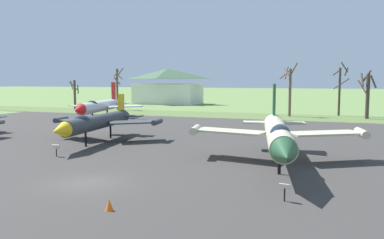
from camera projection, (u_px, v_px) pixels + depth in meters
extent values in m
plane|color=#607F42|center=(87.00, 184.00, 24.12)|extent=(600.00, 600.00, 0.00)
cube|color=#383533|center=(183.00, 144.00, 38.98)|extent=(88.44, 53.12, 0.05)
cube|color=#546B37|center=(251.00, 116.00, 69.37)|extent=(148.44, 12.00, 0.06)
cylinder|color=silver|center=(100.00, 106.00, 60.27)|extent=(4.77, 14.23, 1.64)
cone|color=red|center=(78.00, 110.00, 52.25)|extent=(1.92, 2.31, 1.51)
cylinder|color=black|center=(116.00, 103.00, 67.61)|extent=(1.32, 1.14, 1.15)
ellipsoid|color=#19232D|center=(92.00, 104.00, 57.02)|extent=(1.18, 2.22, 1.11)
cube|color=silver|center=(84.00, 106.00, 62.48)|extent=(5.64, 4.16, 0.15)
cube|color=silver|center=(125.00, 106.00, 61.61)|extent=(5.31, 5.42, 0.15)
cube|color=red|center=(114.00, 91.00, 66.48)|extent=(0.57, 1.68, 2.79)
cube|color=silver|center=(105.00, 103.00, 66.71)|extent=(2.65, 2.02, 0.15)
cube|color=silver|center=(122.00, 103.00, 66.32)|extent=(2.65, 2.02, 0.15)
cylinder|color=black|center=(92.00, 118.00, 57.34)|extent=(0.22, 0.22, 1.53)
cylinder|color=black|center=(107.00, 115.00, 63.51)|extent=(0.22, 0.22, 1.53)
cylinder|color=black|center=(79.00, 125.00, 52.34)|extent=(0.08, 0.08, 0.76)
cube|color=white|center=(79.00, 121.00, 52.28)|extent=(0.61, 0.35, 0.36)
cylinder|color=#33383D|center=(99.00, 122.00, 39.83)|extent=(3.22, 12.88, 1.48)
cone|color=yellow|center=(59.00, 131.00, 32.67)|extent=(1.61, 2.10, 1.36)
cylinder|color=black|center=(124.00, 116.00, 46.34)|extent=(1.14, 0.95, 1.03)
ellipsoid|color=#19232D|center=(82.00, 121.00, 36.41)|extent=(1.17, 2.20, 1.10)
cube|color=#33383D|center=(78.00, 121.00, 41.92)|extent=(5.40, 4.27, 0.14)
cube|color=#33383D|center=(133.00, 122.00, 40.59)|extent=(5.38, 5.02, 0.14)
cylinder|color=#33383D|center=(61.00, 120.00, 43.10)|extent=(0.87, 2.42, 0.55)
cylinder|color=#33383D|center=(157.00, 122.00, 40.76)|extent=(0.87, 2.42, 0.55)
cube|color=yellow|center=(121.00, 102.00, 45.38)|extent=(0.38, 1.49, 1.87)
cube|color=#33383D|center=(109.00, 116.00, 45.67)|extent=(2.40, 1.67, 0.14)
cube|color=#33383D|center=(132.00, 116.00, 45.07)|extent=(2.40, 1.67, 0.14)
cylinder|color=black|center=(86.00, 140.00, 37.24)|extent=(0.20, 0.20, 1.38)
cylinder|color=black|center=(111.00, 132.00, 42.71)|extent=(0.20, 0.20, 1.38)
cylinder|color=black|center=(56.00, 153.00, 32.43)|extent=(0.08, 0.08, 0.67)
cube|color=white|center=(56.00, 147.00, 32.38)|extent=(0.64, 0.37, 0.40)
cylinder|color=#B7B293|center=(277.00, 133.00, 29.21)|extent=(4.37, 14.36, 1.65)
cone|color=#234C2D|center=(285.00, 154.00, 21.03)|extent=(1.94, 2.59, 1.52)
cylinder|color=black|center=(273.00, 123.00, 36.56)|extent=(1.31, 1.11, 1.16)
ellipsoid|color=#19232D|center=(280.00, 133.00, 25.85)|extent=(1.29, 2.43, 1.21)
cube|color=#B7B293|center=(229.00, 131.00, 31.42)|extent=(5.96, 3.23, 0.15)
cube|color=#B7B293|center=(325.00, 133.00, 30.26)|extent=(5.98, 4.93, 0.15)
cylinder|color=#B7B293|center=(195.00, 130.00, 32.41)|extent=(1.11, 2.71, 0.62)
cylinder|color=#B7B293|center=(362.00, 133.00, 30.35)|extent=(1.11, 2.71, 0.62)
cube|color=#234C2D|center=(274.00, 99.00, 35.43)|extent=(0.52, 1.70, 2.78)
cube|color=#B7B293|center=(257.00, 122.00, 35.71)|extent=(2.63, 1.97, 0.15)
cube|color=#B7B293|center=(291.00, 123.00, 35.22)|extent=(2.63, 1.97, 0.15)
cylinder|color=black|center=(279.00, 164.00, 26.27)|extent=(0.22, 0.22, 1.54)
cylinder|color=black|center=(275.00, 148.00, 32.46)|extent=(0.22, 0.22, 1.54)
cylinder|color=black|center=(285.00, 196.00, 20.40)|extent=(0.08, 0.08, 0.71)
cube|color=white|center=(285.00, 186.00, 20.36)|extent=(0.57, 0.32, 0.30)
cylinder|color=brown|center=(75.00, 95.00, 85.06)|extent=(0.50, 0.50, 6.33)
cylinder|color=brown|center=(72.00, 85.00, 84.52)|extent=(1.24, 0.99, 1.82)
cylinder|color=brown|center=(73.00, 86.00, 84.07)|extent=(1.71, 0.78, 1.83)
cylinder|color=brown|center=(78.00, 89.00, 85.12)|extent=(1.09, 1.42, 1.90)
cylinder|color=brown|center=(117.00, 89.00, 83.92)|extent=(0.45, 0.45, 8.72)
cylinder|color=brown|center=(116.00, 73.00, 84.12)|extent=(1.09, 1.06, 1.42)
cylinder|color=brown|center=(119.00, 74.00, 84.54)|extent=(2.15, 0.45, 2.45)
cylinder|color=brown|center=(119.00, 76.00, 83.14)|extent=(0.76, 1.62, 1.39)
cylinder|color=brown|center=(117.00, 81.00, 83.13)|extent=(1.34, 0.94, 1.58)
cylinder|color=brown|center=(290.00, 93.00, 68.13)|extent=(0.47, 0.47, 8.28)
cylinder|color=brown|center=(286.00, 73.00, 68.17)|extent=(0.56, 1.59, 2.24)
cylinder|color=brown|center=(286.00, 74.00, 68.92)|extent=(1.96, 1.99, 1.88)
cylinder|color=brown|center=(286.00, 71.00, 67.58)|extent=(1.12, 1.51, 1.36)
cylinder|color=brown|center=(293.00, 70.00, 68.21)|extent=(1.62, 1.15, 2.52)
cylinder|color=#42382D|center=(339.00, 92.00, 69.55)|extent=(0.40, 0.40, 8.49)
cylinder|color=#42382D|center=(341.00, 84.00, 70.51)|extent=(2.69, 0.77, 2.01)
cylinder|color=#42382D|center=(336.00, 73.00, 69.88)|extent=(1.15, 1.48, 0.98)
cylinder|color=#42382D|center=(345.00, 67.00, 68.38)|extent=(1.36, 1.61, 1.84)
cylinder|color=#42382D|center=(346.00, 72.00, 69.05)|extent=(0.64, 2.20, 1.51)
cylinder|color=#42382D|center=(368.00, 97.00, 63.93)|extent=(0.59, 0.59, 7.34)
cylinder|color=#42382D|center=(362.00, 87.00, 63.49)|extent=(1.54, 2.00, 2.38)
cylinder|color=#42382D|center=(373.00, 81.00, 63.01)|extent=(1.29, 1.76, 2.18)
cylinder|color=#42382D|center=(362.00, 80.00, 63.88)|extent=(0.56, 2.12, 2.26)
cylinder|color=#42382D|center=(367.00, 76.00, 64.18)|extent=(1.43, 0.71, 1.90)
cube|color=silver|center=(168.00, 94.00, 106.00)|extent=(17.03, 10.30, 5.32)
pyramid|color=#38563D|center=(168.00, 74.00, 105.47)|extent=(17.88, 10.81, 2.70)
cone|color=orange|center=(109.00, 205.00, 18.96)|extent=(0.43, 0.43, 0.62)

